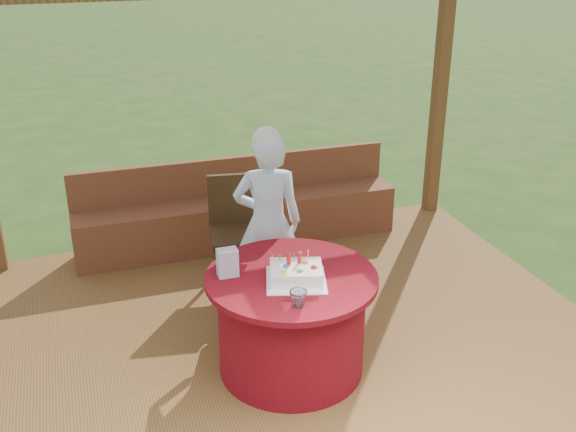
{
  "coord_description": "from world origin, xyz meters",
  "views": [
    {
      "loc": [
        -1.39,
        -3.91,
        2.92
      ],
      "look_at": [
        0.0,
        0.25,
        1.0
      ],
      "focal_mm": 42.0,
      "sensor_mm": 36.0,
      "label": 1
    }
  ],
  "objects_px": {
    "chair": "(238,225)",
    "birthday_cake": "(296,273)",
    "gift_bag": "(228,263)",
    "bench": "(239,217)",
    "table": "(291,322)",
    "drinking_glass": "(298,298)",
    "elderly_woman": "(268,220)"
  },
  "relations": [
    {
      "from": "chair",
      "to": "bench",
      "type": "bearing_deg",
      "value": 75.71
    },
    {
      "from": "gift_bag",
      "to": "drinking_glass",
      "type": "height_order",
      "value": "gift_bag"
    },
    {
      "from": "chair",
      "to": "gift_bag",
      "type": "height_order",
      "value": "chair"
    },
    {
      "from": "gift_bag",
      "to": "drinking_glass",
      "type": "xyz_separation_m",
      "value": [
        0.31,
        -0.5,
        -0.04
      ]
    },
    {
      "from": "bench",
      "to": "drinking_glass",
      "type": "height_order",
      "value": "drinking_glass"
    },
    {
      "from": "bench",
      "to": "birthday_cake",
      "type": "distance_m",
      "value": 2.15
    },
    {
      "from": "bench",
      "to": "gift_bag",
      "type": "distance_m",
      "value": 2.04
    },
    {
      "from": "table",
      "to": "drinking_glass",
      "type": "height_order",
      "value": "drinking_glass"
    },
    {
      "from": "elderly_woman",
      "to": "gift_bag",
      "type": "xyz_separation_m",
      "value": [
        -0.48,
        -0.72,
        0.07
      ]
    },
    {
      "from": "bench",
      "to": "chair",
      "type": "bearing_deg",
      "value": -104.29
    },
    {
      "from": "table",
      "to": "elderly_woman",
      "type": "relative_size",
      "value": 0.77
    },
    {
      "from": "chair",
      "to": "drinking_glass",
      "type": "xyz_separation_m",
      "value": [
        -0.06,
        -1.66,
        0.24
      ]
    },
    {
      "from": "gift_bag",
      "to": "elderly_woman",
      "type": "bearing_deg",
      "value": 55.85
    },
    {
      "from": "bench",
      "to": "elderly_woman",
      "type": "distance_m",
      "value": 1.26
    },
    {
      "from": "birthday_cake",
      "to": "bench",
      "type": "bearing_deg",
      "value": 85.82
    },
    {
      "from": "bench",
      "to": "drinking_glass",
      "type": "bearing_deg",
      "value": -95.79
    },
    {
      "from": "birthday_cake",
      "to": "drinking_glass",
      "type": "relative_size",
      "value": 4.38
    },
    {
      "from": "table",
      "to": "chair",
      "type": "relative_size",
      "value": 1.23
    },
    {
      "from": "bench",
      "to": "chair",
      "type": "relative_size",
      "value": 3.29
    },
    {
      "from": "bench",
      "to": "elderly_woman",
      "type": "bearing_deg",
      "value": -93.06
    },
    {
      "from": "gift_bag",
      "to": "bench",
      "type": "bearing_deg",
      "value": 73.75
    },
    {
      "from": "birthday_cake",
      "to": "gift_bag",
      "type": "relative_size",
      "value": 2.5
    },
    {
      "from": "elderly_woman",
      "to": "drinking_glass",
      "type": "relative_size",
      "value": 13.75
    },
    {
      "from": "chair",
      "to": "gift_bag",
      "type": "bearing_deg",
      "value": -107.3
    },
    {
      "from": "birthday_cake",
      "to": "gift_bag",
      "type": "xyz_separation_m",
      "value": [
        -0.39,
        0.2,
        0.04
      ]
    },
    {
      "from": "birthday_cake",
      "to": "gift_bag",
      "type": "bearing_deg",
      "value": 152.91
    },
    {
      "from": "table",
      "to": "gift_bag",
      "type": "relative_size",
      "value": 6.02
    },
    {
      "from": "chair",
      "to": "birthday_cake",
      "type": "height_order",
      "value": "chair"
    },
    {
      "from": "drinking_glass",
      "to": "chair",
      "type": "bearing_deg",
      "value": 87.98
    },
    {
      "from": "bench",
      "to": "table",
      "type": "bearing_deg",
      "value": -94.53
    },
    {
      "from": "bench",
      "to": "gift_bag",
      "type": "xyz_separation_m",
      "value": [
        -0.55,
        -1.89,
        0.54
      ]
    },
    {
      "from": "table",
      "to": "gift_bag",
      "type": "distance_m",
      "value": 0.6
    }
  ]
}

